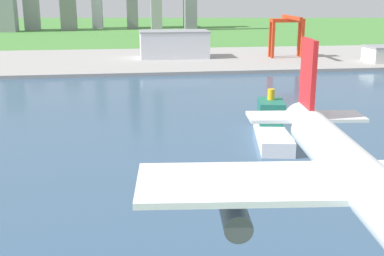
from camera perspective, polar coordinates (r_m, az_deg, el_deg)
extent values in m
plane|color=#48873B|center=(221.62, -7.27, 0.57)|extent=(2400.00, 2400.00, 0.00)
cube|color=#385675|center=(164.38, -7.06, -4.82)|extent=(840.00, 360.00, 0.15)
cube|color=#9E9A97|center=(407.94, -7.55, 7.67)|extent=(840.00, 140.00, 2.50)
cylinder|color=white|center=(38.96, 19.07, -5.99)|extent=(7.24, 37.34, 3.87)
cube|color=white|center=(40.78, 18.07, -5.80)|extent=(34.25, 11.21, 0.50)
cube|color=red|center=(53.11, 13.08, 4.91)|extent=(0.90, 4.48, 9.28)
cube|color=white|center=(53.85, 12.85, 1.28)|extent=(12.43, 5.17, 0.36)
cylinder|color=#4C4F54|center=(38.40, 4.88, -9.86)|extent=(2.59, 5.37, 2.13)
cube|color=white|center=(195.47, 9.19, -0.70)|extent=(19.20, 43.64, 5.41)
cube|color=#1E6B59|center=(201.89, 9.02, 1.90)|extent=(12.47, 16.73, 8.64)
cylinder|color=yellow|center=(202.52, 9.04, 3.83)|extent=(2.83, 2.83, 4.33)
cube|color=red|center=(412.82, 9.26, 9.86)|extent=(2.20, 2.20, 28.45)
cube|color=red|center=(420.57, 12.53, 9.80)|extent=(2.20, 2.20, 28.45)
cube|color=red|center=(420.45, 8.94, 9.98)|extent=(2.20, 2.20, 28.45)
cube|color=red|center=(428.07, 12.17, 9.92)|extent=(2.20, 2.20, 28.45)
cube|color=red|center=(419.09, 10.85, 12.02)|extent=(27.11, 10.00, 2.80)
cube|color=red|center=(408.55, 11.35, 12.29)|extent=(2.60, 43.83, 2.60)
cube|color=silver|center=(412.61, -2.06, 9.49)|extent=(55.02, 28.43, 20.54)
cube|color=gray|center=(411.58, -2.08, 11.00)|extent=(56.12, 29.00, 1.20)
cube|color=gray|center=(755.45, -17.96, 13.47)|extent=(19.42, 21.36, 74.97)
cube|color=gray|center=(735.52, -14.05, 13.97)|extent=(21.30, 18.27, 81.58)
cube|color=gray|center=(752.56, -0.22, 13.47)|extent=(17.32, 27.88, 55.91)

